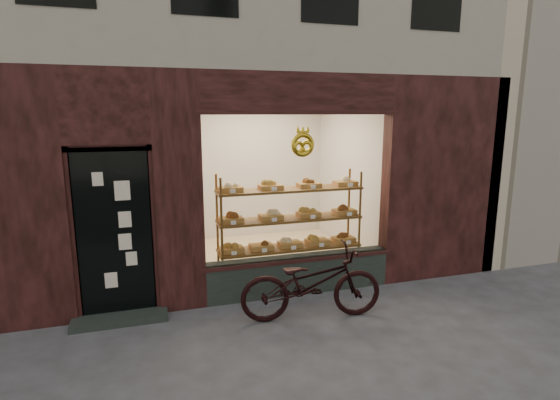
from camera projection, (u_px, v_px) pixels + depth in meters
name	position (u px, v px, depth m)	size (l,w,h in m)	color
ground	(328.00, 381.00, 4.27)	(90.00, 90.00, 0.00)	#414141
display_shelf	(290.00, 228.00, 6.62)	(2.20, 0.45, 1.70)	brown
bicycle	(311.00, 283.00, 5.48)	(0.63, 1.79, 0.94)	black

